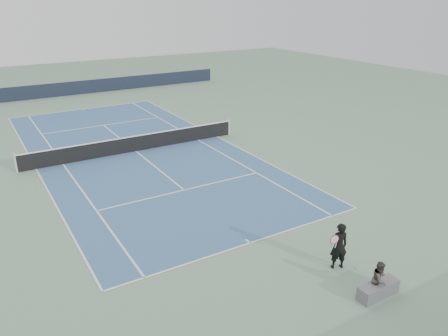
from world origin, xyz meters
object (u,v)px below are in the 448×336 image
tennis_player (339,246)px  tennis_ball (356,267)px  tennis_net (135,143)px  spectator_bench (379,284)px

tennis_player → tennis_ball: size_ratio=23.37×
tennis_ball → tennis_player: bearing=144.8°
tennis_net → tennis_player: bearing=-83.7°
spectator_bench → tennis_ball: bearing=67.9°
tennis_ball → tennis_net: bearing=98.2°
tennis_player → tennis_ball: (0.53, -0.37, -0.80)m
tennis_player → spectator_bench: (-0.02, -1.74, -0.41)m
tennis_net → spectator_bench: spectator_bench is taller
tennis_player → spectator_bench: bearing=-90.7°
tennis_player → spectator_bench: size_ratio=1.13×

